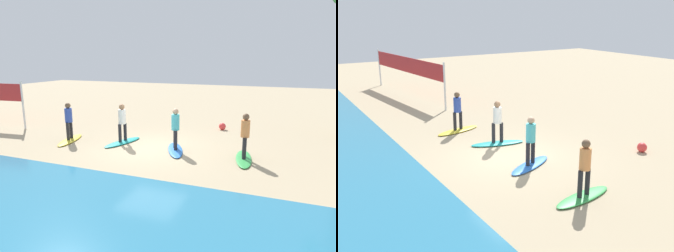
{
  "view_description": "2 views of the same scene",
  "coord_description": "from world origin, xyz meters",
  "views": [
    {
      "loc": [
        -5.02,
        10.84,
        3.68
      ],
      "look_at": [
        -0.66,
        -0.2,
        0.98
      ],
      "focal_mm": 32.37,
      "sensor_mm": 36.0,
      "label": 1
    },
    {
      "loc": [
        -11.24,
        7.18,
        5.09
      ],
      "look_at": [
        0.52,
        -0.1,
        1.04
      ],
      "focal_mm": 42.87,
      "sensor_mm": 36.0,
      "label": 2
    }
  ],
  "objects": [
    {
      "name": "ground_plane",
      "position": [
        0.0,
        0.0,
        0.0
      ],
      "size": [
        60.0,
        60.0,
        0.0
      ],
      "primitive_type": "plane",
      "color": "tan"
    },
    {
      "name": "surfboard_green",
      "position": [
        -3.73,
        -0.01,
        0.04
      ],
      "size": [
        0.88,
        2.16,
        0.09
      ],
      "primitive_type": "ellipsoid",
      "rotation": [
        0.0,
        0.0,
        1.72
      ],
      "color": "green",
      "rests_on": "ground"
    },
    {
      "name": "surfer_green",
      "position": [
        -3.73,
        -0.01,
        1.04
      ],
      "size": [
        0.32,
        0.46,
        1.64
      ],
      "color": "#232328",
      "rests_on": "surfboard_green"
    },
    {
      "name": "surfboard_blue",
      "position": [
        -1.01,
        -0.12,
        0.04
      ],
      "size": [
        1.35,
        2.15,
        0.09
      ],
      "primitive_type": "ellipsoid",
      "rotation": [
        0.0,
        0.0,
        1.98
      ],
      "color": "blue",
      "rests_on": "ground"
    },
    {
      "name": "surfer_blue",
      "position": [
        -1.01,
        -0.12,
        1.04
      ],
      "size": [
        0.32,
        0.43,
        1.64
      ],
      "color": "#232328",
      "rests_on": "surfboard_blue"
    },
    {
      "name": "surfboard_teal",
      "position": [
        1.53,
        -0.34,
        0.04
      ],
      "size": [
        1.07,
        2.17,
        0.09
      ],
      "primitive_type": "ellipsoid",
      "rotation": [
        0.0,
        0.0,
        1.32
      ],
      "color": "teal",
      "rests_on": "ground"
    },
    {
      "name": "surfer_teal",
      "position": [
        1.53,
        -0.34,
        1.04
      ],
      "size": [
        0.32,
        0.45,
        1.64
      ],
      "color": "#232328",
      "rests_on": "surfboard_teal"
    },
    {
      "name": "surfboard_yellow",
      "position": [
        3.91,
        0.23,
        0.04
      ],
      "size": [
        1.04,
        2.17,
        0.09
      ],
      "primitive_type": "ellipsoid",
      "rotation": [
        0.0,
        0.0,
        1.81
      ],
      "color": "yellow",
      "rests_on": "ground"
    },
    {
      "name": "surfer_yellow",
      "position": [
        3.91,
        0.23,
        1.04
      ],
      "size": [
        0.32,
        0.45,
        1.64
      ],
      "color": "#232328",
      "rests_on": "surfboard_yellow"
    },
    {
      "name": "beach_ball",
      "position": [
        -2.02,
        -4.43,
        0.18
      ],
      "size": [
        0.36,
        0.36,
        0.36
      ],
      "primitive_type": "sphere",
      "color": "#E53838",
      "rests_on": "ground"
    }
  ]
}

